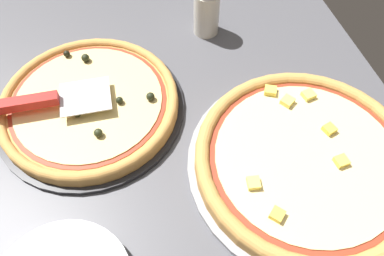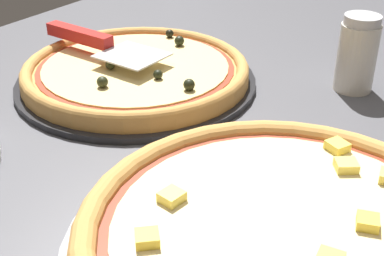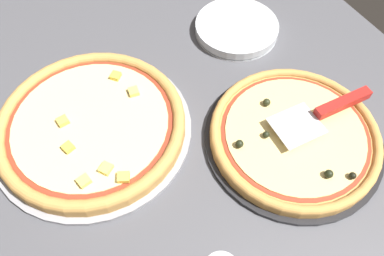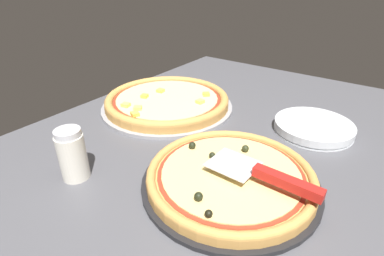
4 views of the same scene
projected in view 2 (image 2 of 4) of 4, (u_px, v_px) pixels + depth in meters
The scene contains 7 objects.
ground_plane at pixel (167, 126), 76.40cm from camera, with size 155.10×102.23×3.60cm, color #4C4C51.
pizza_pan_front at pixel (137, 82), 84.37cm from camera, with size 37.55×37.55×1.00cm, color black.
pizza_front at pixel (136, 70), 83.40cm from camera, with size 35.30×35.30×3.94cm.
pizza_pan_back at pixel (285, 252), 50.39cm from camera, with size 42.43×42.43×1.00cm, color #939399.
pizza_back at pixel (287, 234), 49.33cm from camera, with size 39.88×39.88×3.53cm.
serving_spatula at pixel (92, 40), 85.94cm from camera, with size 8.68×23.03×2.00cm.
parmesan_shaker at pixel (357, 54), 80.35cm from camera, with size 5.89×5.89×11.75cm.
Camera 2 is at (53.40, 40.21, 35.37)cm, focal length 50.00 mm.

